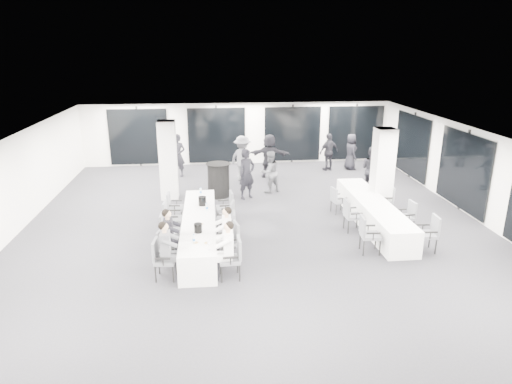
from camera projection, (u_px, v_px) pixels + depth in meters
room at (280, 173)px, 14.48m from camera, size 14.04×16.04×2.84m
column_left at (168, 160)px, 16.11m from camera, size 0.60×0.60×2.80m
column_right at (382, 171)px, 14.69m from camera, size 0.60×0.60×2.80m
banquet_table_main at (199, 230)px, 12.67m from camera, size 0.90×5.00×0.75m
banquet_table_side at (373, 213)px, 13.97m from camera, size 0.90×5.00×0.75m
cocktail_table at (219, 180)px, 16.50m from camera, size 0.89×0.89×1.23m
chair_main_left_near at (162, 257)px, 10.66m from camera, size 0.54×0.59×0.98m
chair_main_left_second at (165, 244)px, 11.48m from camera, size 0.53×0.55×0.87m
chair_main_left_mid at (168, 229)px, 12.26m from camera, size 0.52×0.58×0.99m
chair_main_left_fourth at (170, 216)px, 13.15m from camera, size 0.54×0.60×1.00m
chair_main_left_far at (173, 205)px, 14.15m from camera, size 0.51×0.55×0.93m
chair_main_right_near at (233, 256)px, 10.69m from camera, size 0.53×0.58×1.00m
chair_main_right_second at (231, 239)px, 11.63m from camera, size 0.59×0.63×0.99m
chair_main_right_mid at (229, 227)px, 12.49m from camera, size 0.49×0.55×0.94m
chair_main_right_fourth at (228, 215)px, 13.36m from camera, size 0.58×0.60×0.94m
chair_main_right_far at (227, 205)px, 14.09m from camera, size 0.54×0.59×0.99m
chair_side_left_near at (367, 232)px, 12.01m from camera, size 0.55×0.60×1.01m
chair_side_left_mid at (351, 213)px, 13.43m from camera, size 0.51×0.56×0.97m
chair_side_left_far at (337, 199)px, 14.89m from camera, size 0.52×0.55×0.87m
chair_side_right_near at (430, 231)px, 12.10m from camera, size 0.54×0.59×1.00m
chair_side_right_mid at (408, 214)px, 13.42m from camera, size 0.50×0.55×0.92m
chair_side_right_far at (388, 198)px, 14.88m from camera, size 0.53×0.57×0.91m
seated_guest_a at (168, 247)px, 10.59m from camera, size 0.50×0.38×1.44m
seated_guest_b at (171, 233)px, 11.38m from camera, size 0.50×0.38×1.44m
seated_guest_c at (226, 247)px, 10.59m from camera, size 0.50×0.38×1.44m
seated_guest_d at (224, 230)px, 11.52m from camera, size 0.50×0.38×1.44m
standing_guest_a at (247, 171)px, 16.18m from camera, size 0.95×0.90×2.05m
standing_guest_b at (270, 169)px, 16.89m from camera, size 1.01×0.87×1.78m
standing_guest_c at (242, 156)px, 18.34m from camera, size 1.43×1.45×2.08m
standing_guest_d at (329, 150)px, 19.90m from camera, size 1.25×1.00×1.86m
standing_guest_e at (351, 149)px, 20.08m from camera, size 0.62×0.92×1.79m
standing_guest_f at (269, 153)px, 18.81m from camera, size 2.00×1.09×2.07m
standing_guest_g at (178, 153)px, 18.93m from camera, size 0.90×0.82×2.03m
standing_guest_h at (372, 166)px, 16.97m from camera, size 0.98×1.11×1.96m
ice_bucket_near at (198, 228)px, 11.52m from camera, size 0.21×0.21×0.24m
ice_bucket_far at (202, 201)px, 13.47m from camera, size 0.23×0.23×0.27m
water_bottle_a at (194, 239)px, 10.92m from camera, size 0.07×0.07×0.20m
water_bottle_b at (207, 207)px, 13.03m from camera, size 0.07×0.07×0.23m
water_bottle_c at (201, 191)px, 14.45m from camera, size 0.07×0.07×0.21m
plate_a at (196, 243)px, 10.92m from camera, size 0.21×0.21×0.03m
plate_b at (207, 243)px, 10.91m from camera, size 0.21×0.21×0.03m
plate_c at (201, 224)px, 12.06m from camera, size 0.18×0.18×0.03m
wine_glass at (209, 243)px, 10.52m from camera, size 0.08×0.08×0.21m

